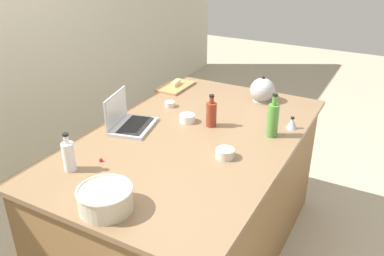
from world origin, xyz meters
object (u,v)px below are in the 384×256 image
ramekin_small (225,153)px  ramekin_wide (170,104)px  bottle_olive (273,119)px  bottle_vinegar (69,156)px  laptop (128,120)px  ramekin_medium (187,118)px  cutting_board (175,87)px  bottle_soy (211,114)px  mixing_bowl_large (105,198)px  kitchen_timer (292,123)px  butter_stick_left (176,83)px  kettle (262,90)px

ramekin_small → ramekin_wide: ramekin_small is taller
bottle_olive → bottle_vinegar: bottle_olive is taller
laptop → ramekin_medium: (0.25, -0.29, -0.02)m
bottle_olive → cutting_board: (0.45, 0.94, -0.10)m
bottle_olive → bottle_soy: bearing=97.2°
laptop → mixing_bowl_large: size_ratio=1.41×
bottle_soy → bottle_vinegar: size_ratio=1.00×
ramekin_small → ramekin_medium: bearing=53.1°
ramekin_medium → ramekin_wide: 0.29m
mixing_bowl_large → ramekin_medium: 0.98m
mixing_bowl_large → bottle_olive: size_ratio=0.93×
kitchen_timer → ramekin_wide: bearing=94.3°
mixing_bowl_large → bottle_vinegar: bottle_vinegar is taller
bottle_soy → butter_stick_left: bottle_soy is taller
butter_stick_left → kettle: bearing=-85.1°
laptop → bottle_vinegar: (-0.55, -0.04, 0.04)m
bottle_vinegar → ramekin_small: bearing=-52.6°
bottle_olive → kitchen_timer: size_ratio=3.51×
kettle → kitchen_timer: size_ratio=2.77×
bottle_olive → kettle: bearing=25.6°
bottle_soy → kitchen_timer: bottle_soy is taller
laptop → kettle: 1.02m
bottle_soy → mixing_bowl_large: bearing=178.2°
mixing_bowl_large → ramekin_small: size_ratio=2.42×
butter_stick_left → bottle_vinegar: bearing=-173.5°
bottle_olive → kitchen_timer: 0.19m
cutting_board → kitchen_timer: bearing=-105.7°
mixing_bowl_large → kettle: size_ratio=1.18×
bottle_olive → bottle_soy: size_ratio=1.29×
bottle_olive → ramekin_small: bearing=159.6°
bottle_soy → bottle_olive: bearing=-82.8°
bottle_olive → ramekin_medium: 0.56m
laptop → ramekin_medium: size_ratio=3.53×
laptop → bottle_soy: bearing=-59.2°
cutting_board → laptop: bearing=-171.9°
laptop → butter_stick_left: 0.78m
ramekin_medium → kitchen_timer: kitchen_timer is taller
laptop → cutting_board: bearing=8.1°
laptop → kitchen_timer: size_ratio=4.58×
bottle_vinegar → cutting_board: size_ratio=0.64×
bottle_olive → kitchen_timer: (0.16, -0.08, -0.07)m
bottle_olive → kitchen_timer: bearing=-26.2°
bottle_olive → ramekin_medium: size_ratio=2.70×
kitchen_timer → ramekin_medium: bearing=110.1°
cutting_board → kitchen_timer: (-0.29, -1.02, 0.03)m
laptop → bottle_olive: 0.89m
bottle_soy → cutting_board: bottle_soy is taller
cutting_board → ramekin_small: 1.15m
butter_stick_left → ramekin_small: size_ratio=1.06×
bottle_soy → kitchen_timer: size_ratio=2.73×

